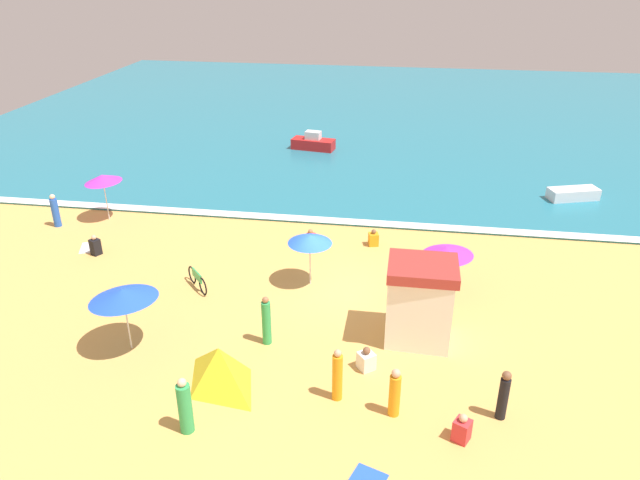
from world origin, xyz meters
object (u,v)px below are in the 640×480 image
Objects in this scene: beachgoer_3 at (462,429)px; beachgoer_8 at (395,393)px; beach_umbrella_0 at (123,294)px; lifeguard_cabana at (420,301)px; beachgoer_10 at (503,395)px; beach_umbrella_1 at (447,251)px; beach_umbrella_3 at (310,239)px; beachgoer_5 at (366,360)px; parked_bicycle at (197,279)px; beachgoer_0 at (266,321)px; beachgoer_2 at (55,211)px; small_boat_1 at (573,194)px; beachgoer_1 at (185,407)px; beachgoer_9 at (310,240)px; beach_umbrella_4 at (103,179)px; beachgoer_11 at (337,376)px; beach_tent at (220,366)px; beachgoer_7 at (95,246)px; small_boat_0 at (313,143)px; beachgoer_4 at (373,239)px.

beachgoer_3 is 2.04m from beachgoer_8.
beachgoer_8 is (8.86, -1.84, -1.33)m from beach_umbrella_0.
lifeguard_cabana is 4.33m from beachgoer_10.
beach_umbrella_3 reaches higher than beach_umbrella_1.
beach_umbrella_1 is 2.73× the size of beachgoer_5.
parked_bicycle is at bearing 150.05° from beachgoer_5.
beachgoer_0 is 7.23m from beachgoer_3.
parked_bicycle is at bearing -27.89° from beachgoer_2.
beachgoer_2 is 26.42m from small_boat_1.
beachgoer_1 is 11.86m from beachgoer_9.
lifeguard_cabana is 1.05× the size of small_boat_1.
beach_umbrella_4 reaches higher than beachgoer_11.
beachgoer_0 is (-6.04, -4.53, -0.83)m from beach_umbrella_1.
beach_tent is (-1.68, -6.50, -1.31)m from beach_umbrella_3.
beach_umbrella_0 is 11.82m from beachgoer_2.
beachgoer_3 is (9.85, -6.73, -0.01)m from parked_bicycle.
beach_tent is at bearing -64.06° from parked_bicycle.
small_boat_1 is at bearing 69.75° from beachgoer_3.
beachgoer_7 is at bearing -37.26° from beachgoer_2.
beachgoer_0 reaches higher than beachgoer_10.
beachgoer_11 is (11.68, -7.68, 0.43)m from beachgoer_7.
beachgoer_11 is (6.29, -5.59, 0.45)m from parked_bicycle.
beachgoer_2 is (-17.33, 6.73, -0.71)m from lifeguard_cabana.
small_boat_0 is at bearing 83.85° from beach_umbrella_0.
beachgoer_2 is (-2.08, -1.14, -1.38)m from beach_umbrella_4.
beachgoer_1 is 16.42m from beachgoer_2.
beach_tent is 11.08m from beachgoer_7.
beach_umbrella_1 reaches higher than beachgoer_7.
beachgoer_8 is at bearing -102.52° from beach_umbrella_1.
beachgoer_5 is at bearing -129.98° from lifeguard_cabana.
lifeguard_cabana is at bearing 55.88° from beachgoer_11.
beach_umbrella_4 is at bearing 123.98° from beachgoer_1.
beachgoer_1 is 1.11× the size of beachgoer_10.
beachgoer_4 is 0.28× the size of small_boat_1.
beach_umbrella_0 is 3.39× the size of beachgoer_7.
beachgoer_4 is 12.28m from small_boat_1.
beachgoer_9 reaches higher than beachgoer_3.
beachgoer_9 is at bearing -1.81° from beachgoer_2.
beach_umbrella_1 is 1.22× the size of beachgoer_0.
beachgoer_11 is at bearing -41.68° from beachgoer_0.
beachgoer_1 is at bearing -97.14° from beachgoer_9.
beachgoer_2 is (-11.37, 10.10, 0.10)m from beach_tent.
small_boat_0 is at bearing 111.35° from beachgoer_10.
beachgoer_11 is at bearing -115.51° from beachgoer_5.
beach_umbrella_1 is (10.50, 5.52, -0.40)m from beach_umbrella_0.
small_boat_0 is at bearing 156.27° from small_boat_1.
small_boat_1 is at bearing 30.64° from beachgoer_9.
lifeguard_cabana is 1.27× the size of beach_umbrella_3.
beachgoer_7 is (-8.06, 7.59, -0.27)m from beach_tent.
beachgoer_11 reaches higher than small_boat_0.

